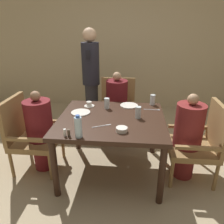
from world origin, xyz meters
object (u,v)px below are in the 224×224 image
(glass_tall_mid, at_px, (138,112))
(teacup_with_saucer, at_px, (89,104))
(diner_in_far_chair, at_px, (117,107))
(water_bottle, at_px, (78,127))
(diner_in_right_chair, at_px, (187,136))
(diner_in_left_chair, at_px, (40,131))
(chair_right_side, at_px, (200,141))
(bowl_small, at_px, (122,130))
(chair_left_side, at_px, (29,133))
(plate_main_right, at_px, (81,112))
(chair_far_side, at_px, (117,108))
(standing_host, at_px, (91,77))
(glass_tall_far, at_px, (153,100))
(glass_tall_near, at_px, (107,103))
(plate_main_left, at_px, (129,105))

(glass_tall_mid, bearing_deg, teacup_with_saucer, 153.53)
(diner_in_far_chair, height_order, water_bottle, diner_in_far_chair)
(diner_in_right_chair, bearing_deg, diner_in_left_chair, -180.00)
(chair_right_side, bearing_deg, bowl_small, -159.98)
(teacup_with_saucer, xyz_separation_m, water_bottle, (0.06, -0.82, 0.08))
(chair_right_side, relative_size, teacup_with_saucer, 6.95)
(bowl_small, bearing_deg, water_bottle, -159.53)
(chair_left_side, relative_size, diner_in_right_chair, 0.89)
(diner_in_right_chair, distance_m, plate_main_right, 1.29)
(chair_far_side, xyz_separation_m, plate_main_right, (-0.39, -0.85, 0.26))
(chair_left_side, bearing_deg, teacup_with_saucer, 25.88)
(water_bottle, bearing_deg, standing_host, 96.44)
(diner_in_far_chair, height_order, plate_main_right, diner_in_far_chair)
(glass_tall_far, bearing_deg, glass_tall_near, -161.82)
(standing_host, relative_size, glass_tall_far, 12.35)
(chair_far_side, relative_size, plate_main_right, 4.05)
(diner_in_far_chair, xyz_separation_m, plate_main_right, (-0.39, -0.70, 0.18))
(bowl_small, bearing_deg, plate_main_left, 85.52)
(plate_main_right, bearing_deg, diner_in_far_chair, 61.09)
(diner_in_left_chair, height_order, teacup_with_saucer, diner_in_left_chair)
(water_bottle, bearing_deg, glass_tall_near, 76.71)
(water_bottle, height_order, glass_tall_near, water_bottle)
(diner_in_left_chair, bearing_deg, glass_tall_near, 20.07)
(plate_main_left, xyz_separation_m, water_bottle, (-0.46, -0.88, 0.10))
(plate_main_left, xyz_separation_m, glass_tall_mid, (0.11, -0.38, 0.06))
(standing_host, height_order, plate_main_right, standing_host)
(diner_in_right_chair, bearing_deg, chair_left_side, -180.00)
(teacup_with_saucer, distance_m, water_bottle, 0.83)
(diner_in_far_chair, distance_m, standing_host, 0.72)
(plate_main_right, bearing_deg, glass_tall_far, 22.79)
(diner_in_left_chair, relative_size, glass_tall_mid, 7.59)
(standing_host, relative_size, water_bottle, 7.35)
(diner_in_far_chair, relative_size, glass_tall_far, 8.05)
(glass_tall_near, bearing_deg, glass_tall_far, 18.18)
(chair_right_side, distance_m, plate_main_right, 1.45)
(chair_left_side, distance_m, diner_in_far_chair, 1.31)
(chair_far_side, height_order, plate_main_right, chair_far_side)
(chair_left_side, height_order, plate_main_left, chair_left_side)
(plate_main_right, bearing_deg, diner_in_right_chair, -4.93)
(chair_left_side, relative_size, glass_tall_near, 6.89)
(diner_in_left_chair, relative_size, water_bottle, 4.52)
(chair_right_side, distance_m, bowl_small, 0.99)
(diner_in_right_chair, distance_m, water_bottle, 1.28)
(chair_left_side, bearing_deg, water_bottle, -32.07)
(glass_tall_mid, distance_m, glass_tall_far, 0.50)
(diner_in_left_chair, xyz_separation_m, glass_tall_far, (1.38, 0.48, 0.28))
(chair_right_side, bearing_deg, glass_tall_far, 137.74)
(chair_far_side, xyz_separation_m, water_bottle, (-0.27, -1.44, 0.36))
(diner_in_left_chair, xyz_separation_m, plate_main_left, (1.07, 0.40, 0.21))
(bowl_small, xyz_separation_m, glass_tall_far, (0.37, 0.81, 0.05))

